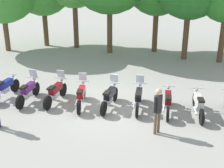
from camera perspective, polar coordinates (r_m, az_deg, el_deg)
The scene contains 10 objects.
ground_plane at distance 13.89m, azimuth -0.39°, elevation -4.20°, with size 80.00×80.00×0.00m, color #9E9B93.
motorcycle_0 at distance 15.46m, azimuth -18.96°, elevation -0.62°, with size 0.66×2.19×0.99m.
motorcycle_1 at distance 14.72m, azimuth -15.07°, elevation -1.23°, with size 0.62×2.19×1.37m.
motorcycle_2 at distance 14.36m, azimuth -10.27°, elevation -1.39°, with size 0.64×2.19×1.37m.
motorcycle_3 at distance 13.85m, azimuth -5.64°, elevation -2.04°, with size 0.62×2.18×1.37m.
motorcycle_4 at distance 13.63m, azimuth -0.42°, elevation -2.32°, with size 0.66×2.19×1.37m.
motorcycle_5 at distance 13.58m, azimuth 4.88°, elevation -2.51°, with size 0.62×2.19×1.37m.
motorcycle_6 at distance 13.43m, azimuth 10.18°, elevation -3.15°, with size 0.62×2.19×0.99m.
motorcycle_7 at distance 13.49m, azimuth 15.52°, elevation -3.53°, with size 0.62×2.19×0.99m.
person_2 at distance 11.51m, azimuth 8.39°, elevation -4.25°, with size 0.34×0.35×1.82m.
Camera 1 is at (2.45, -12.23, 6.12)m, focal length 49.96 mm.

